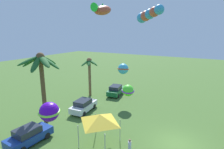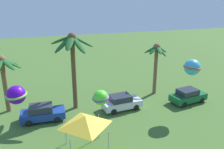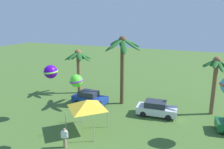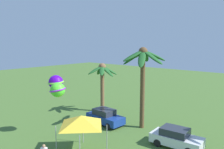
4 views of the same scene
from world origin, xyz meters
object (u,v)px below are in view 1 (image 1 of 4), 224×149
parked_car_1 (116,90)px  festival_tent (100,118)px  kite_tube_0 (149,14)px  palm_tree_1 (89,68)px  kite_ball_4 (128,90)px  parked_car_0 (83,105)px  kite_ball_5 (123,69)px  kite_ball_3 (49,112)px  palm_tree_2 (41,69)px  kite_fish_1 (102,10)px  spectator_0 (130,148)px  parked_car_2 (29,135)px

parked_car_1 → festival_tent: size_ratio=1.43×
parked_car_1 → kite_tube_0: size_ratio=1.08×
festival_tent → palm_tree_1: bearing=39.5°
festival_tent → kite_ball_4: kite_ball_4 is taller
parked_car_0 → kite_ball_5: kite_ball_5 is taller
kite_ball_3 → palm_tree_2: bearing=52.9°
palm_tree_2 → kite_fish_1: bearing=-86.0°
parked_car_1 → kite_ball_4: size_ratio=2.92×
palm_tree_1 → kite_ball_3: palm_tree_1 is taller
palm_tree_2 → kite_ball_4: (0.15, -9.52, -0.75)m
kite_ball_5 → spectator_0: bearing=-152.1°
spectator_0 → kite_fish_1: size_ratio=0.68×
spectator_0 → festival_tent: 3.37m
palm_tree_2 → festival_tent: size_ratio=2.67×
spectator_0 → kite_ball_4: kite_ball_4 is taller
palm_tree_1 → palm_tree_2: size_ratio=0.77×
festival_tent → parked_car_2: bearing=117.2°
palm_tree_2 → kite_tube_0: bearing=-43.0°
parked_car_1 → kite_fish_1: kite_fish_1 is taller
parked_car_1 → kite_ball_5: kite_ball_5 is taller
festival_tent → kite_ball_5: 11.33m
kite_fish_1 → kite_ball_4: size_ratio=1.66×
parked_car_1 → kite_fish_1: size_ratio=1.76×
palm_tree_2 → kite_tube_0: (8.75, -8.17, 5.64)m
palm_tree_1 → spectator_0: 15.33m
kite_ball_5 → palm_tree_1: bearing=100.6°
spectator_0 → kite_ball_5: (11.05, 5.85, 3.76)m
kite_ball_3 → parked_car_0: bearing=26.3°
palm_tree_2 → kite_ball_3: (-4.72, -6.23, -1.28)m
parked_car_2 → kite_fish_1: (3.73, -5.38, 10.54)m
parked_car_2 → kite_tube_0: kite_tube_0 is taller
parked_car_2 → palm_tree_1: bearing=11.2°
festival_tent → kite_ball_4: 3.60m
palm_tree_1 → kite_fish_1: kite_fish_1 is taller
kite_tube_0 → festival_tent: bearing=174.0°
spectator_0 → kite_ball_4: size_ratio=1.13×
palm_tree_2 → spectator_0: bearing=-93.9°
spectator_0 → kite_fish_1: bearing=69.2°
parked_car_0 → kite_ball_4: (-4.21, -7.77, 4.42)m
parked_car_0 → festival_tent: bearing=-131.0°
palm_tree_2 → spectator_0: palm_tree_2 is taller
festival_tent → kite_ball_5: kite_ball_5 is taller
kite_ball_4 → kite_ball_5: 11.49m
parked_car_2 → kite_fish_1: size_ratio=1.71×
spectator_0 → kite_fish_1: (1.18, 3.11, 10.48)m
parked_car_2 → kite_ball_5: size_ratio=2.39×
parked_car_2 → kite_fish_1: bearing=-55.3°
kite_fish_1 → kite_ball_4: 6.62m
palm_tree_2 → kite_ball_4: palm_tree_2 is taller
palm_tree_1 → kite_ball_3: 15.81m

